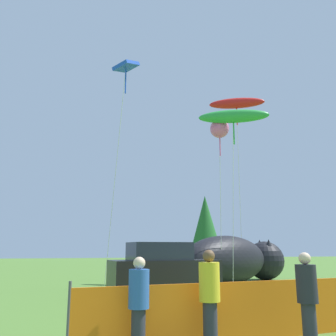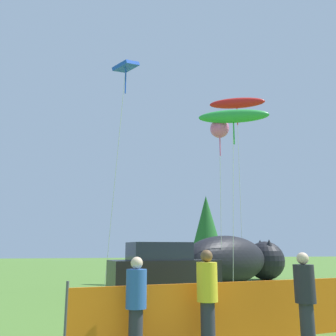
# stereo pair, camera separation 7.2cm
# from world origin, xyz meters

# --- Properties ---
(ground_plane) EXTENTS (120.00, 120.00, 0.00)m
(ground_plane) POSITION_xyz_m (0.00, 0.00, 0.00)
(ground_plane) COLOR #4C752D
(parked_car) EXTENTS (4.07, 2.17, 1.96)m
(parked_car) POSITION_xyz_m (-2.03, 3.01, 0.97)
(parked_car) COLOR black
(parked_car) RESTS_ON ground
(inflatable_cat) EXTENTS (7.37, 5.56, 2.37)m
(inflatable_cat) POSITION_xyz_m (2.81, 7.42, 1.09)
(inflatable_cat) COLOR black
(inflatable_cat) RESTS_ON ground
(safety_fence) EXTENTS (7.14, 0.99, 1.22)m
(safety_fence) POSITION_xyz_m (-1.77, -3.63, 0.55)
(safety_fence) COLOR orange
(safety_fence) RESTS_ON ground
(spectator_in_grey_shirt) EXTENTS (0.35, 0.35, 1.61)m
(spectator_in_grey_shirt) POSITION_xyz_m (-4.18, -4.25, 0.88)
(spectator_in_grey_shirt) COLOR #2D2D38
(spectator_in_grey_shirt) RESTS_ON ground
(spectator_in_blue_shirt) EXTENTS (0.38, 0.38, 1.73)m
(spectator_in_blue_shirt) POSITION_xyz_m (-2.88, -4.16, 0.94)
(spectator_in_blue_shirt) COLOR #2D2D38
(spectator_in_blue_shirt) RESTS_ON ground
(spectator_in_green_shirt) EXTENTS (0.37, 0.37, 1.68)m
(spectator_in_green_shirt) POSITION_xyz_m (-1.18, -4.59, 0.92)
(spectator_in_green_shirt) COLOR #2D2D38
(spectator_in_green_shirt) RESTS_ON ground
(kite_pink_octopus) EXTENTS (0.87, 1.53, 7.61)m
(kite_pink_octopus) POSITION_xyz_m (1.05, 4.67, 7.14)
(kite_pink_octopus) COLOR silver
(kite_pink_octopus) RESTS_ON ground
(kite_red_lizard) EXTENTS (3.01, 2.29, 10.33)m
(kite_red_lizard) POSITION_xyz_m (3.45, 7.86, 9.87)
(kite_red_lizard) COLOR silver
(kite_red_lizard) RESTS_ON ground
(kite_blue_box) EXTENTS (1.26, 3.62, 10.03)m
(kite_blue_box) POSITION_xyz_m (-3.36, 4.79, 9.54)
(kite_blue_box) COLOR silver
(kite_blue_box) RESTS_ON ground
(kite_green_fish) EXTENTS (3.09, 1.97, 7.90)m
(kite_green_fish) POSITION_xyz_m (1.43, 3.95, 7.53)
(kite_green_fish) COLOR silver
(kite_green_fish) RESTS_ON ground
(horizon_tree_east) EXTENTS (2.23, 2.23, 5.32)m
(horizon_tree_east) POSITION_xyz_m (11.67, 36.50, 3.26)
(horizon_tree_east) COLOR brown
(horizon_tree_east) RESTS_ON ground
(horizon_tree_west) EXTENTS (3.11, 3.11, 7.43)m
(horizon_tree_west) POSITION_xyz_m (8.74, 28.15, 4.56)
(horizon_tree_west) COLOR brown
(horizon_tree_west) RESTS_ON ground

